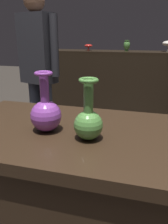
# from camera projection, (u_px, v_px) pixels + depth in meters

# --- Properties ---
(display_plinth) EXTENTS (1.20, 0.64, 0.80)m
(display_plinth) POSITION_uv_depth(u_px,v_px,m) (81.00, 203.00, 1.10)
(display_plinth) COLOR black
(display_plinth) RESTS_ON ground_plane
(back_display_shelf) EXTENTS (2.60, 0.40, 0.99)m
(back_display_shelf) POSITION_uv_depth(u_px,v_px,m) (124.00, 88.00, 3.08)
(back_display_shelf) COLOR black
(back_display_shelf) RESTS_ON ground_plane
(vase_centerpiece) EXTENTS (0.12, 0.12, 0.25)m
(vase_centerpiece) POSITION_uv_depth(u_px,v_px,m) (88.00, 121.00, 0.87)
(vase_centerpiece) COLOR #477A38
(vase_centerpiece) RESTS_ON display_plinth
(vase_tall_behind) EXTENTS (0.13, 0.13, 0.26)m
(vase_tall_behind) POSITION_uv_depth(u_px,v_px,m) (46.00, 113.00, 0.95)
(vase_tall_behind) COLOR #7A388E
(vase_tall_behind) RESTS_ON display_plinth
(shelf_vase_left) EXTENTS (0.11, 0.11, 0.08)m
(shelf_vase_left) POSITION_uv_depth(u_px,v_px,m) (88.00, 46.00, 3.03)
(shelf_vase_left) COLOR red
(shelf_vase_left) RESTS_ON back_display_shelf
(shelf_vase_center) EXTENTS (0.08, 0.08, 0.14)m
(shelf_vase_center) POSITION_uv_depth(u_px,v_px,m) (127.00, 45.00, 2.88)
(shelf_vase_center) COLOR #477A38
(shelf_vase_center) RESTS_ON back_display_shelf
(visitor_near_left) EXTENTS (0.45, 0.26, 1.55)m
(visitor_near_left) POSITION_uv_depth(u_px,v_px,m) (39.00, 67.00, 2.06)
(visitor_near_left) COLOR #333847
(visitor_near_left) RESTS_ON ground_plane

